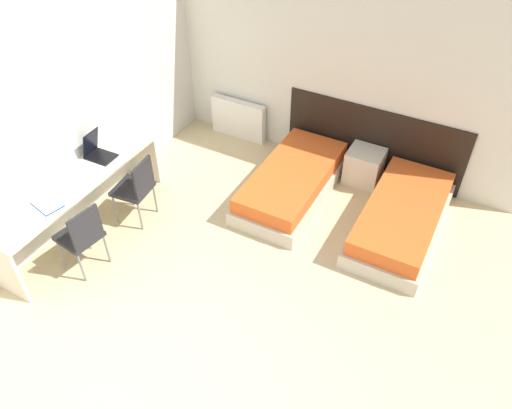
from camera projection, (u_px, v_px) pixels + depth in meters
The scene contains 13 objects.
ground_plane at pixel (129, 407), 4.37m from camera, with size 20.00×20.00×0.00m, color beige.
wall_back at pixel (329, 68), 6.32m from camera, with size 5.26×0.05×2.70m.
wall_left at pixel (80, 103), 5.66m from camera, with size 0.05×5.28×2.70m.
headboard_panel at pixel (373, 142), 6.61m from camera, with size 2.42×0.03×0.97m.
bed_near_window at pixel (292, 183), 6.42m from camera, with size 0.88×1.85×0.41m.
bed_near_door at pixel (401, 218), 5.91m from camera, with size 0.88×1.85×0.41m.
nightstand at pixel (364, 166), 6.61m from camera, with size 0.46×0.42×0.47m.
radiator at pixel (239, 119), 7.40m from camera, with size 0.85×0.12×0.59m.
desk at pixel (78, 191), 5.67m from camera, with size 0.52×2.31×0.75m.
chair_near_laptop at pixel (136, 186), 5.87m from camera, with size 0.45×0.45×0.88m.
chair_near_notebook at pixel (82, 234), 5.27m from camera, with size 0.46×0.46×0.88m.
laptop at pixel (98, 152), 5.87m from camera, with size 0.34×0.26×0.33m.
open_notebook at pixel (47, 204), 5.26m from camera, with size 0.37×0.29×0.02m.
Camera 1 is at (1.98, -1.32, 4.23)m, focal length 35.00 mm.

